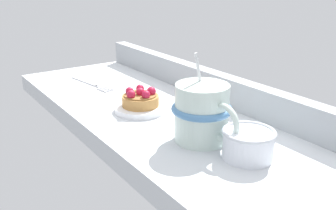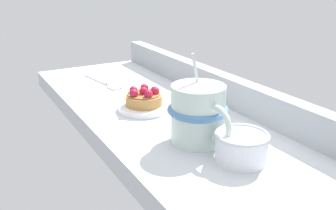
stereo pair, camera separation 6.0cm
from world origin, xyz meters
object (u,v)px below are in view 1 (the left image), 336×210
at_px(raspberry_tart, 140,99).
at_px(dessert_fork, 91,83).
at_px(sugar_bowl, 246,144).
at_px(dessert_plate, 141,108).
at_px(coffee_mug, 202,113).

height_order(raspberry_tart, dessert_fork, raspberry_tart).
xyz_separation_m(dessert_fork, sugar_bowl, (0.50, 0.03, 0.02)).
relative_size(raspberry_tart, dessert_fork, 0.45).
relative_size(dessert_plate, dessert_fork, 0.64).
xyz_separation_m(raspberry_tart, coffee_mug, (0.18, 0.01, 0.02)).
xyz_separation_m(raspberry_tart, dessert_fork, (-0.23, -0.01, -0.02)).
bearing_deg(dessert_plate, coffee_mug, 4.03).
distance_m(dessert_fork, sugar_bowl, 0.50).
height_order(coffee_mug, sugar_bowl, coffee_mug).
bearing_deg(sugar_bowl, raspberry_tart, -174.30).
bearing_deg(dessert_fork, raspberry_tart, 1.78).
height_order(dessert_plate, coffee_mug, coffee_mug).
distance_m(coffee_mug, sugar_bowl, 0.09).
distance_m(raspberry_tart, sugar_bowl, 0.27).
bearing_deg(coffee_mug, dessert_fork, -177.22).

